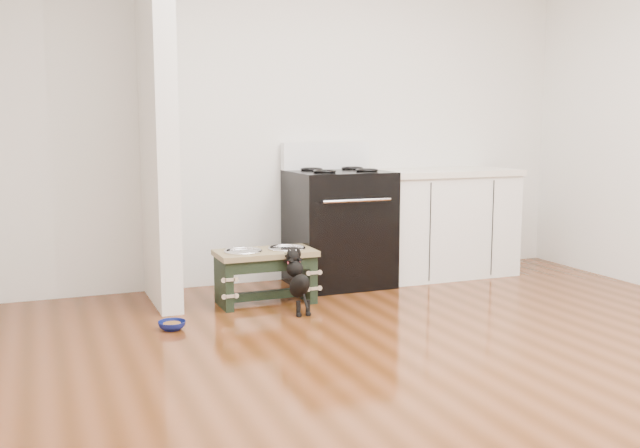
# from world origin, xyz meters

# --- Properties ---
(ground) EXTENTS (5.00, 5.00, 0.00)m
(ground) POSITION_xyz_m (0.00, 0.00, 0.00)
(ground) COLOR #4B250D
(ground) RESTS_ON ground
(room_shell) EXTENTS (5.00, 5.00, 5.00)m
(room_shell) POSITION_xyz_m (0.00, 0.00, 1.62)
(room_shell) COLOR silver
(room_shell) RESTS_ON ground
(partition_wall) EXTENTS (0.15, 0.80, 2.70)m
(partition_wall) POSITION_xyz_m (-1.18, 2.10, 1.35)
(partition_wall) COLOR silver
(partition_wall) RESTS_ON ground
(oven_range) EXTENTS (0.76, 0.69, 1.14)m
(oven_range) POSITION_xyz_m (0.25, 2.16, 0.48)
(oven_range) COLOR black
(oven_range) RESTS_ON ground
(cabinet_run) EXTENTS (1.24, 0.64, 0.91)m
(cabinet_run) POSITION_xyz_m (1.23, 2.18, 0.45)
(cabinet_run) COLOR white
(cabinet_run) RESTS_ON ground
(dog_feeder) EXTENTS (0.71, 0.38, 0.40)m
(dog_feeder) POSITION_xyz_m (-0.48, 1.79, 0.28)
(dog_feeder) COLOR black
(dog_feeder) RESTS_ON ground
(puppy) EXTENTS (0.12, 0.36, 0.43)m
(puppy) POSITION_xyz_m (-0.36, 1.46, 0.24)
(puppy) COLOR black
(puppy) RESTS_ON ground
(floor_bowl) EXTENTS (0.22, 0.22, 0.05)m
(floor_bowl) POSITION_xyz_m (-1.24, 1.37, 0.03)
(floor_bowl) COLOR #0C1556
(floor_bowl) RESTS_ON ground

